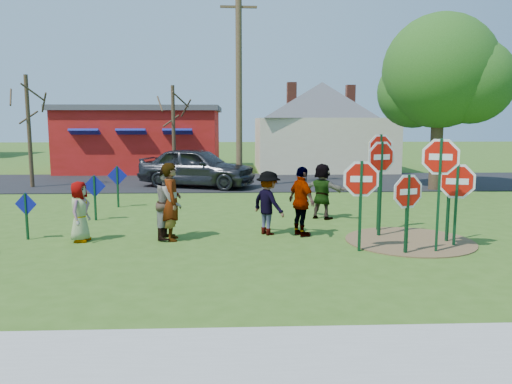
{
  "coord_description": "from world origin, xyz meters",
  "views": [
    {
      "loc": [
        0.11,
        -13.11,
        3.01
      ],
      "look_at": [
        0.69,
        0.69,
        1.05
      ],
      "focal_mm": 35.0,
      "sensor_mm": 36.0,
      "label": 1
    }
  ],
  "objects_px": {
    "utility_pole": "(239,82)",
    "leafy_tree": "(443,77)",
    "person_a": "(80,212)",
    "suv": "(197,167)",
    "stop_sign_a": "(361,186)",
    "stop_sign_b": "(380,157)",
    "stop_sign_d": "(450,182)",
    "person_b": "(172,202)",
    "stop_sign_c": "(440,169)"
  },
  "relations": [
    {
      "from": "stop_sign_d",
      "to": "stop_sign_b",
      "type": "bearing_deg",
      "value": 105.4
    },
    {
      "from": "suv",
      "to": "leafy_tree",
      "type": "distance_m",
      "value": 11.41
    },
    {
      "from": "stop_sign_d",
      "to": "leafy_tree",
      "type": "relative_size",
      "value": 0.29
    },
    {
      "from": "stop_sign_a",
      "to": "suv",
      "type": "height_order",
      "value": "stop_sign_a"
    },
    {
      "from": "utility_pole",
      "to": "leafy_tree",
      "type": "xyz_separation_m",
      "value": [
        8.71,
        -1.08,
        0.12
      ]
    },
    {
      "from": "person_b",
      "to": "suv",
      "type": "distance_m",
      "value": 10.19
    },
    {
      "from": "stop_sign_b",
      "to": "stop_sign_c",
      "type": "xyz_separation_m",
      "value": [
        0.71,
        -2.29,
        -0.1
      ]
    },
    {
      "from": "person_a",
      "to": "suv",
      "type": "distance_m",
      "value": 10.46
    },
    {
      "from": "person_a",
      "to": "person_b",
      "type": "relative_size",
      "value": 0.77
    },
    {
      "from": "stop_sign_c",
      "to": "person_a",
      "type": "height_order",
      "value": "stop_sign_c"
    },
    {
      "from": "stop_sign_c",
      "to": "leafy_tree",
      "type": "height_order",
      "value": "leafy_tree"
    },
    {
      "from": "stop_sign_c",
      "to": "person_b",
      "type": "bearing_deg",
      "value": -171.41
    },
    {
      "from": "person_a",
      "to": "leafy_tree",
      "type": "xyz_separation_m",
      "value": [
        12.81,
        8.94,
        4.1
      ]
    },
    {
      "from": "stop_sign_c",
      "to": "leafy_tree",
      "type": "xyz_separation_m",
      "value": [
        4.25,
        10.36,
        2.92
      ]
    },
    {
      "from": "stop_sign_c",
      "to": "utility_pole",
      "type": "distance_m",
      "value": 12.6
    },
    {
      "from": "stop_sign_b",
      "to": "person_b",
      "type": "bearing_deg",
      "value": 174.94
    },
    {
      "from": "stop_sign_b",
      "to": "leafy_tree",
      "type": "xyz_separation_m",
      "value": [
        4.96,
        8.07,
        2.83
      ]
    },
    {
      "from": "stop_sign_a",
      "to": "stop_sign_c",
      "type": "xyz_separation_m",
      "value": [
        1.75,
        -0.19,
        0.41
      ]
    },
    {
      "from": "person_a",
      "to": "leafy_tree",
      "type": "relative_size",
      "value": 0.2
    },
    {
      "from": "stop_sign_a",
      "to": "stop_sign_d",
      "type": "height_order",
      "value": "stop_sign_a"
    },
    {
      "from": "person_b",
      "to": "utility_pole",
      "type": "height_order",
      "value": "utility_pole"
    },
    {
      "from": "stop_sign_d",
      "to": "utility_pole",
      "type": "bearing_deg",
      "value": 86.13
    },
    {
      "from": "person_a",
      "to": "utility_pole",
      "type": "height_order",
      "value": "utility_pole"
    },
    {
      "from": "person_a",
      "to": "utility_pole",
      "type": "bearing_deg",
      "value": -16.43
    },
    {
      "from": "stop_sign_c",
      "to": "stop_sign_b",
      "type": "bearing_deg",
      "value": 128.94
    },
    {
      "from": "suv",
      "to": "stop_sign_d",
      "type": "bearing_deg",
      "value": -126.83
    },
    {
      "from": "person_a",
      "to": "leafy_tree",
      "type": "height_order",
      "value": "leafy_tree"
    },
    {
      "from": "stop_sign_d",
      "to": "utility_pole",
      "type": "distance_m",
      "value": 12.12
    },
    {
      "from": "utility_pole",
      "to": "leafy_tree",
      "type": "distance_m",
      "value": 8.78
    },
    {
      "from": "utility_pole",
      "to": "stop_sign_d",
      "type": "bearing_deg",
      "value": -64.06
    },
    {
      "from": "person_a",
      "to": "suv",
      "type": "xyz_separation_m",
      "value": [
        2.17,
        10.23,
        0.18
      ]
    },
    {
      "from": "stop_sign_b",
      "to": "utility_pole",
      "type": "relative_size",
      "value": 0.31
    },
    {
      "from": "stop_sign_a",
      "to": "stop_sign_b",
      "type": "distance_m",
      "value": 2.4
    },
    {
      "from": "leafy_tree",
      "to": "stop_sign_d",
      "type": "bearing_deg",
      "value": -110.91
    },
    {
      "from": "stop_sign_a",
      "to": "utility_pole",
      "type": "relative_size",
      "value": 0.25
    },
    {
      "from": "person_a",
      "to": "leafy_tree",
      "type": "distance_m",
      "value": 16.15
    },
    {
      "from": "stop_sign_b",
      "to": "utility_pole",
      "type": "distance_m",
      "value": 10.25
    },
    {
      "from": "stop_sign_b",
      "to": "utility_pole",
      "type": "height_order",
      "value": "utility_pole"
    },
    {
      "from": "stop_sign_a",
      "to": "suv",
      "type": "xyz_separation_m",
      "value": [
        -4.63,
        11.45,
        -0.59
      ]
    },
    {
      "from": "stop_sign_c",
      "to": "utility_pole",
      "type": "bearing_deg",
      "value": 133.03
    },
    {
      "from": "suv",
      "to": "stop_sign_c",
      "type": "bearing_deg",
      "value": -131.41
    },
    {
      "from": "stop_sign_b",
      "to": "stop_sign_c",
      "type": "relative_size",
      "value": 1.01
    },
    {
      "from": "person_b",
      "to": "suv",
      "type": "relative_size",
      "value": 0.37
    },
    {
      "from": "person_b",
      "to": "person_a",
      "type": "bearing_deg",
      "value": 84.19
    },
    {
      "from": "stop_sign_a",
      "to": "stop_sign_d",
      "type": "distance_m",
      "value": 2.52
    },
    {
      "from": "stop_sign_b",
      "to": "person_b",
      "type": "xyz_separation_m",
      "value": [
        -5.55,
        -0.83,
        -1.05
      ]
    },
    {
      "from": "person_a",
      "to": "leafy_tree",
      "type": "bearing_deg",
      "value": -49.26
    },
    {
      "from": "stop_sign_b",
      "to": "stop_sign_a",
      "type": "bearing_deg",
      "value": -130.02
    },
    {
      "from": "person_a",
      "to": "stop_sign_b",
      "type": "bearing_deg",
      "value": -77.84
    },
    {
      "from": "stop_sign_b",
      "to": "stop_sign_d",
      "type": "xyz_separation_m",
      "value": [
        1.36,
        -1.35,
        -0.52
      ]
    }
  ]
}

